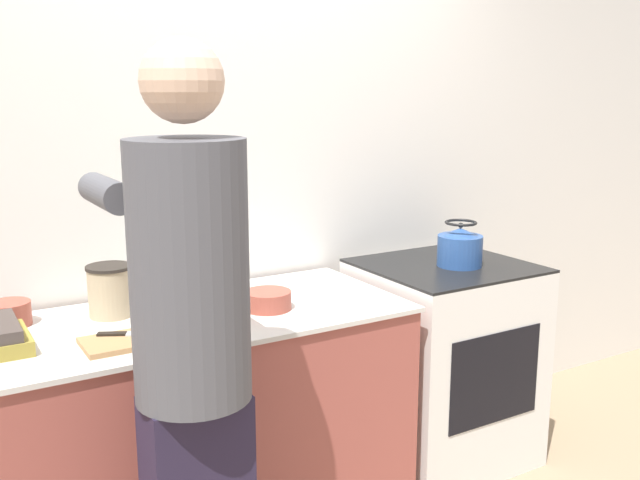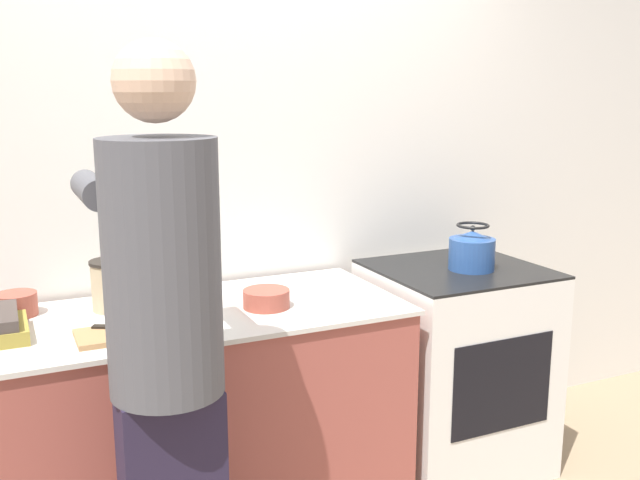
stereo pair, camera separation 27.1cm
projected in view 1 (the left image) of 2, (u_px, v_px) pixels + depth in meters
wall_back at (231, 184)px, 3.05m from camera, size 8.00×0.05×2.60m
counter at (188, 429)px, 2.69m from camera, size 1.67×0.72×0.88m
oven at (443, 362)px, 3.29m from camera, size 0.71×0.67×0.93m
person at (191, 347)px, 1.96m from camera, size 0.36×0.60×1.82m
cutting_board at (133, 340)px, 2.33m from camera, size 0.32×0.19×0.02m
knife at (133, 334)px, 2.35m from camera, size 0.24×0.15×0.01m
kettle at (460, 247)px, 3.15m from camera, size 0.20×0.20×0.20m
bowl_prep at (268, 300)px, 2.68m from camera, size 0.18×0.18×0.07m
bowl_mixing at (9, 314)px, 2.49m from camera, size 0.15×0.15×0.08m
canister_jar at (110, 291)px, 2.59m from camera, size 0.16×0.16×0.19m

